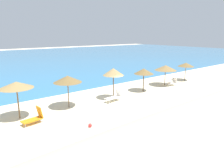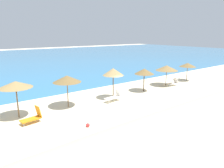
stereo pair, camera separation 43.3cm
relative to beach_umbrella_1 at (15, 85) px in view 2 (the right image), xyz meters
name	(u,v)px [view 2 (the right image)]	position (x,y,z in m)	size (l,w,h in m)	color
ground_plane	(128,104)	(8.47, -2.65, -2.54)	(160.00, 160.00, 0.00)	beige
sea_water	(16,60)	(8.47, 37.30, -2.54)	(160.00, 66.89, 0.01)	teal
dune_ridge	(196,133)	(6.53, -10.39, -1.61)	(53.70, 6.03, 1.87)	beige
beach_umbrella_1	(15,85)	(0.00, 0.00, 0.00)	(2.39, 2.39, 2.79)	brown
beach_umbrella_2	(67,79)	(3.97, -0.09, -0.09)	(2.35, 2.35, 2.75)	brown
beach_umbrella_3	(113,72)	(8.47, -0.53, 0.08)	(1.99, 1.99, 2.97)	brown
beach_umbrella_4	(144,71)	(12.70, -0.46, -0.34)	(2.08, 2.08, 2.50)	brown
beach_umbrella_5	(167,68)	(16.67, -0.26, -0.39)	(2.60, 2.60, 2.46)	brown
beach_umbrella_6	(188,65)	(21.02, -0.20, -0.42)	(2.10, 2.10, 2.38)	brown
lounge_chair_0	(33,117)	(0.59, -1.55, -2.10)	(1.48, 0.82, 1.15)	orange
lounge_chair_1	(114,96)	(8.04, -1.21, -2.09)	(1.71, 0.75, 1.02)	white
lounge_chair_2	(173,83)	(17.34, -0.81, -2.17)	(1.44, 0.92, 0.91)	white
beach_ball	(88,125)	(3.28, -4.50, -2.41)	(0.26, 0.26, 0.26)	red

